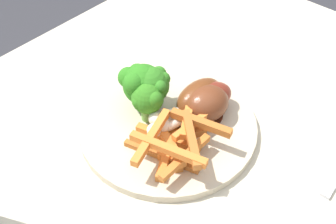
{
  "coord_description": "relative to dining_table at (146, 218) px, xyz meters",
  "views": [
    {
      "loc": [
        0.23,
        0.25,
        1.16
      ],
      "look_at": [
        -0.08,
        -0.02,
        0.75
      ],
      "focal_mm": 45.82,
      "sensor_mm": 36.0,
      "label": 1
    }
  ],
  "objects": [
    {
      "name": "chicken_drumstick_extra",
      "position": [
        -0.12,
        0.01,
        0.16
      ],
      "size": [
        0.12,
        0.07,
        0.05
      ],
      "color": "#4C1F11",
      "rests_on": "dinner_plate"
    },
    {
      "name": "chicken_drumstick_far",
      "position": [
        -0.12,
        0.0,
        0.15
      ],
      "size": [
        0.13,
        0.08,
        0.04
      ],
      "color": "#561A11",
      "rests_on": "dinner_plate"
    },
    {
      "name": "broccoli_floret_middle",
      "position": [
        -0.08,
        -0.06,
        0.18
      ],
      "size": [
        0.06,
        0.06,
        0.07
      ],
      "color": "#75A655",
      "rests_on": "dinner_plate"
    },
    {
      "name": "broccoli_floret_back",
      "position": [
        -0.06,
        -0.05,
        0.17
      ],
      "size": [
        0.05,
        0.05,
        0.06
      ],
      "color": "#77B44E",
      "rests_on": "dinner_plate"
    },
    {
      "name": "carrot_fries_pile",
      "position": [
        -0.04,
        0.02,
        0.15
      ],
      "size": [
        0.13,
        0.12,
        0.04
      ],
      "color": "orange",
      "rests_on": "dinner_plate"
    },
    {
      "name": "dining_table",
      "position": [
        0.0,
        0.0,
        0.0
      ],
      "size": [
        1.03,
        0.68,
        0.72
      ],
      "color": "beige",
      "rests_on": "ground_plane"
    },
    {
      "name": "chicken_drumstick_near",
      "position": [
        -0.12,
        -0.01,
        0.15
      ],
      "size": [
        0.14,
        0.05,
        0.04
      ],
      "color": "#4B1F0E",
      "rests_on": "dinner_plate"
    },
    {
      "name": "dinner_plate",
      "position": [
        -0.08,
        -0.02,
        0.13
      ],
      "size": [
        0.25,
        0.25,
        0.01
      ],
      "primitive_type": "cylinder",
      "color": "beige",
      "rests_on": "dining_table"
    },
    {
      "name": "broccoli_floret_front",
      "position": [
        -0.08,
        -0.07,
        0.18
      ],
      "size": [
        0.06,
        0.06,
        0.07
      ],
      "color": "#90BC60",
      "rests_on": "dinner_plate"
    }
  ]
}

